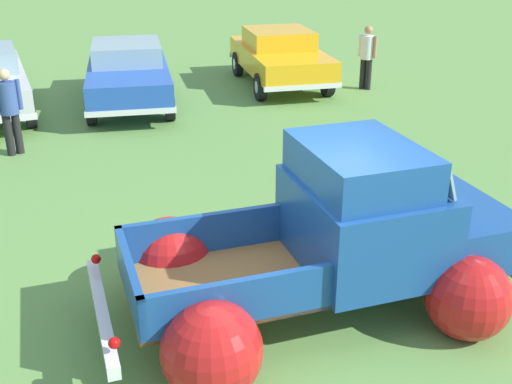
{
  "coord_description": "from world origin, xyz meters",
  "views": [
    {
      "loc": [
        -2.61,
        -5.47,
        4.09
      ],
      "look_at": [
        0.0,
        1.68,
        0.78
      ],
      "focal_mm": 44.34,
      "sensor_mm": 36.0,
      "label": 1
    }
  ],
  "objects": [
    {
      "name": "spectator_0",
      "position": [
        5.56,
        8.7,
        0.91
      ],
      "size": [
        0.47,
        0.5,
        1.6
      ],
      "rotation": [
        0.0,
        0.0,
        0.53
      ],
      "color": "black",
      "rests_on": "ground"
    },
    {
      "name": "ground_plane",
      "position": [
        0.0,
        0.0,
        0.0
      ],
      "size": [
        80.0,
        80.0,
        0.0
      ],
      "primitive_type": "plane",
      "color": "#609347"
    },
    {
      "name": "show_car_2",
      "position": [
        3.64,
        9.85,
        0.78
      ],
      "size": [
        2.37,
        4.39,
        1.43
      ],
      "rotation": [
        0.0,
        0.0,
        -1.69
      ],
      "color": "black",
      "rests_on": "ground"
    },
    {
      "name": "spectator_1",
      "position": [
        -3.02,
        6.59,
        0.91
      ],
      "size": [
        0.52,
        0.45,
        1.61
      ],
      "rotation": [
        0.0,
        0.0,
        1.98
      ],
      "color": "black",
      "rests_on": "ground"
    },
    {
      "name": "vintage_pickup_truck",
      "position": [
        0.39,
        -0.01,
        0.76
      ],
      "size": [
        4.66,
        2.84,
        1.96
      ],
      "rotation": [
        0.0,
        0.0,
        -0.02
      ],
      "color": "black",
      "rests_on": "ground"
    },
    {
      "name": "show_car_1",
      "position": [
        -0.4,
        9.33,
        0.78
      ],
      "size": [
        2.52,
        4.79,
        1.43
      ],
      "rotation": [
        0.0,
        0.0,
        -1.72
      ],
      "color": "black",
      "rests_on": "ground"
    }
  ]
}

